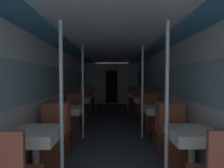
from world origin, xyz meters
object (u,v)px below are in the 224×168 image
at_px(dining_table_right_2, 143,101).
at_px(chair_left_far_2, 84,108).
at_px(support_pole_right_1, 142,92).
at_px(chair_left_far_3, 90,101).
at_px(dining_table_right_0, 192,137).
at_px(support_pole_left_3, 96,85).
at_px(chair_right_near_1, 164,134).
at_px(support_pole_left_1, 83,92).
at_px(chair_right_far_1, 151,120).
at_px(dining_table_left_1, 68,111).
at_px(dining_table_left_2, 81,101).
at_px(chair_left_near_3, 86,105).
at_px(dining_table_left_0, 36,138).
at_px(chair_right_far_0, 176,146).
at_px(support_pole_left_0, 61,104).
at_px(dining_table_right_1, 157,111).
at_px(support_pole_right_0, 167,104).
at_px(chair_right_near_3, 137,105).
at_px(chair_left_near_2, 78,115).
at_px(dining_table_right_3, 135,95).
at_px(dining_table_left_3, 88,95).
at_px(chair_left_far_0, 51,146).
at_px(chair_right_near_2, 146,115).
at_px(chair_right_far_3, 134,101).
at_px(support_pole_right_3, 128,85).
at_px(chair_left_near_1, 61,134).
at_px(chair_right_far_2, 140,108).
at_px(chair_left_far_1, 74,120).

bearing_deg(dining_table_right_2, chair_left_far_2, 164.34).
bearing_deg(chair_left_far_2, support_pole_right_1, 126.39).
xyz_separation_m(chair_left_far_3, dining_table_right_0, (2.10, -5.96, 0.35)).
relative_size(support_pole_left_3, chair_right_near_1, 2.25).
height_order(support_pole_left_1, support_pole_right_1, same).
bearing_deg(chair_right_far_1, dining_table_left_1, 15.66).
relative_size(dining_table_left_2, chair_left_near_3, 0.77).
height_order(support_pole_left_1, dining_table_right_0, support_pole_left_1).
bearing_deg(dining_table_left_0, support_pole_left_1, 78.96).
bearing_deg(chair_right_far_0, support_pole_left_0, 18.58).
relative_size(dining_table_left_2, chair_right_near_1, 0.77).
relative_size(dining_table_right_0, dining_table_right_1, 1.00).
xyz_separation_m(dining_table_left_0, chair_right_far_1, (2.10, 2.38, -0.35)).
height_order(support_pole_right_0, chair_right_near_3, support_pole_right_0).
bearing_deg(chair_left_near_2, dining_table_left_2, 90.00).
height_order(chair_left_near_2, dining_table_right_3, chair_left_near_2).
bearing_deg(dining_table_left_3, chair_left_far_0, -90.00).
height_order(support_pole_left_0, dining_table_right_2, support_pole_left_0).
relative_size(chair_right_near_2, chair_right_far_3, 1.00).
bearing_deg(chair_left_far_0, support_pole_left_3, -94.18).
height_order(support_pole_left_1, support_pole_left_3, same).
distance_m(chair_left_far_2, support_pole_right_3, 2.27).
height_order(chair_left_near_1, dining_table_left_2, chair_left_near_1).
relative_size(dining_table_left_3, chair_left_far_3, 0.77).
xyz_separation_m(dining_table_right_1, chair_right_near_2, (0.00, 1.20, -0.35)).
bearing_deg(dining_table_left_3, support_pole_left_1, -84.43).
xyz_separation_m(dining_table_right_2, chair_right_far_2, (0.00, 0.59, -0.35)).
bearing_deg(chair_right_far_2, dining_table_left_1, 48.53).
relative_size(dining_table_left_0, dining_table_right_2, 1.00).
xyz_separation_m(support_pole_left_0, dining_table_right_0, (1.76, 0.00, -0.46)).
bearing_deg(dining_table_right_0, chair_left_near_3, 113.74).
xyz_separation_m(chair_left_near_1, dining_table_right_0, (2.10, -1.20, 0.35)).
bearing_deg(chair_left_near_2, support_pole_left_1, -73.78).
relative_size(support_pole_left_0, support_pole_right_0, 1.00).
bearing_deg(dining_table_right_3, support_pole_right_0, -93.72).
bearing_deg(chair_right_far_0, dining_table_left_2, -54.89).
bearing_deg(chair_right_near_2, dining_table_right_2, 90.00).
bearing_deg(dining_table_left_0, dining_table_left_3, 90.00).
distance_m(chair_left_far_1, dining_table_right_3, 3.68).
bearing_deg(chair_right_far_2, dining_table_right_0, 90.00).
height_order(chair_right_near_1, dining_table_right_2, chair_right_near_1).
bearing_deg(support_pole_right_0, support_pole_right_1, 90.00).
bearing_deg(dining_table_right_2, chair_right_near_1, -90.00).
height_order(chair_right_far_2, chair_right_far_3, same).
xyz_separation_m(dining_table_left_1, dining_table_right_3, (2.10, 3.58, 0.00)).
bearing_deg(chair_right_far_1, chair_left_far_0, 40.40).
relative_size(support_pole_right_0, dining_table_right_3, 2.91).
height_order(dining_table_left_3, chair_right_far_3, chair_right_far_3).
bearing_deg(support_pole_left_3, dining_table_left_0, -93.72).
relative_size(dining_table_left_2, chair_right_near_2, 0.77).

